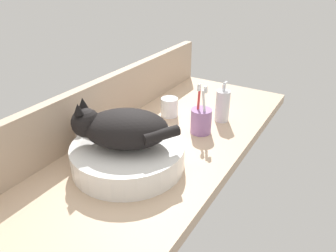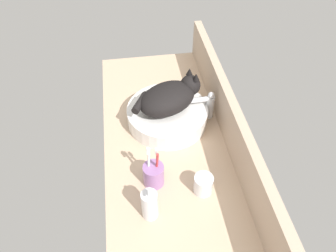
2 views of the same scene
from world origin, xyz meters
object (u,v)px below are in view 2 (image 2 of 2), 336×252
object	(u,v)px
soap_dispenser	(150,205)
toothbrush_cup	(154,174)
sink_basin	(167,115)
cat	(170,97)
water_glass	(203,185)
faucet	(208,104)

from	to	relation	value
soap_dispenser	toothbrush_cup	size ratio (longest dim) A/B	0.84
soap_dispenser	toothbrush_cup	distance (cm)	13.44
sink_basin	toothbrush_cup	bearing A→B (deg)	-17.39
cat	water_glass	world-z (taller)	cat
cat	toothbrush_cup	bearing A→B (deg)	-18.97
sink_basin	faucet	world-z (taller)	faucet
soap_dispenser	sink_basin	bearing A→B (deg)	164.11
sink_basin	cat	xyz separation A→B (cm)	(-0.69, 1.18, 9.52)
cat	toothbrush_cup	world-z (taller)	cat
sink_basin	toothbrush_cup	world-z (taller)	toothbrush_cup
water_glass	sink_basin	bearing A→B (deg)	-168.85
sink_basin	water_glass	distance (cm)	37.96
sink_basin	cat	size ratio (longest dim) A/B	1.14
sink_basin	faucet	xyz separation A→B (cm)	(-0.36, 17.59, 3.54)
cat	soap_dispenser	distance (cm)	47.32
cat	soap_dispenser	xyz separation A→B (cm)	(44.75, -13.73, -6.95)
cat	soap_dispenser	bearing A→B (deg)	-17.05
faucet	water_glass	xyz separation A→B (cm)	(37.61, -10.25, -4.05)
sink_basin	cat	distance (cm)	9.62
faucet	sink_basin	bearing A→B (deg)	-88.82
faucet	toothbrush_cup	xyz separation A→B (cm)	(31.37, -27.30, -2.41)
sink_basin	soap_dispenser	world-z (taller)	soap_dispenser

